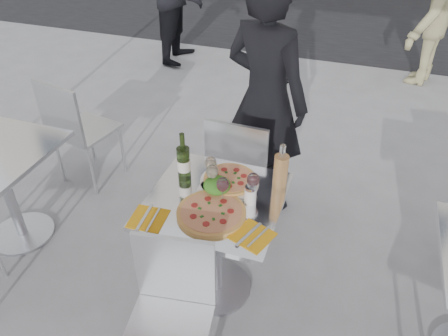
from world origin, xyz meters
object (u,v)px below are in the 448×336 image
(woman_diner, at_px, (266,100))
(napkin_right, at_px, (253,235))
(carafe, at_px, (281,172))
(wineglass_white_b, at_px, (211,164))
(side_table_left, at_px, (2,176))
(chair_far, at_px, (241,165))
(side_chair_lfar, at_px, (75,126))
(main_table, at_px, (216,227))
(wineglass_white_a, at_px, (212,172))
(wine_bottle, at_px, (184,161))
(pizza_far, at_px, (230,180))
(chair_near, at_px, (171,307))
(wineglass_red_a, at_px, (223,185))
(pizza_near, at_px, (211,213))
(sugar_shaker, at_px, (250,195))
(wineglass_red_b, at_px, (253,181))
(napkin_left, at_px, (148,218))
(pedestrian_b, at_px, (434,10))
(salad_plate, at_px, (217,186))

(woman_diner, bearing_deg, napkin_right, 122.72)
(carafe, height_order, wineglass_white_b, carafe)
(side_table_left, relative_size, wineglass_white_b, 4.76)
(chair_far, distance_m, side_chair_lfar, 1.37)
(main_table, bearing_deg, woman_diner, 88.12)
(wineglass_white_a, height_order, napkin_right, wineglass_white_a)
(side_chair_lfar, height_order, wine_bottle, wine_bottle)
(napkin_right, bearing_deg, side_table_left, -166.15)
(pizza_far, bearing_deg, chair_near, -94.53)
(side_chair_lfar, xyz_separation_m, wineglass_red_a, (1.46, -0.71, 0.31))
(chair_near, distance_m, carafe, 0.90)
(wineglass_white_a, xyz_separation_m, wineglass_white_b, (-0.03, 0.07, 0.00))
(main_table, relative_size, pizza_near, 2.07)
(chair_far, xyz_separation_m, wineglass_white_a, (-0.00, -0.54, 0.32))
(chair_near, xyz_separation_m, sugar_shaker, (0.22, 0.59, 0.29))
(wineglass_red_b, bearing_deg, chair_far, 112.78)
(sugar_shaker, distance_m, wineglass_red_a, 0.16)
(chair_near, height_order, side_chair_lfar, side_chair_lfar)
(pizza_far, relative_size, wineglass_red_a, 2.13)
(napkin_right, bearing_deg, woman_diner, 122.25)
(side_chair_lfar, xyz_separation_m, napkin_left, (1.14, -0.96, 0.20))
(wineglass_white_a, xyz_separation_m, napkin_left, (-0.23, -0.34, -0.11))
(chair_far, xyz_separation_m, chair_near, (0.01, -1.18, -0.03))
(pizza_near, bearing_deg, sugar_shaker, 43.52)
(main_table, xyz_separation_m, pedestrian_b, (1.25, 3.75, 0.31))
(chair_far, height_order, wineglass_red_a, chair_far)
(pizza_near, distance_m, napkin_left, 0.32)
(pizza_far, bearing_deg, napkin_left, -125.31)
(wineglass_red_b, bearing_deg, napkin_right, -74.05)
(sugar_shaker, relative_size, napkin_left, 0.53)
(salad_plate, relative_size, sugar_shaker, 2.06)
(wineglass_white_b, xyz_separation_m, napkin_left, (-0.19, -0.41, -0.11))
(napkin_left, bearing_deg, wineglass_white_a, 52.45)
(carafe, bearing_deg, chair_far, 129.08)
(chair_near, xyz_separation_m, napkin_left, (-0.24, 0.30, 0.24))
(side_chair_lfar, height_order, napkin_left, side_chair_lfar)
(chair_far, bearing_deg, wineglass_white_a, 90.91)
(pizza_far, relative_size, wineglass_white_a, 2.13)
(side_table_left, relative_size, pizza_far, 2.23)
(main_table, relative_size, pedestrian_b, 0.44)
(wine_bottle, bearing_deg, carafe, 7.50)
(wine_bottle, bearing_deg, sugar_shaker, -12.19)
(woman_diner, xyz_separation_m, carafe, (0.28, -0.76, -0.02))
(pizza_near, bearing_deg, wineglass_white_a, 108.30)
(napkin_right, bearing_deg, pedestrian_b, 96.74)
(pizza_far, relative_size, napkin_right, 1.45)
(wineglass_white_b, height_order, napkin_right, wineglass_white_b)
(carafe, height_order, wineglass_red_b, carafe)
(side_table_left, relative_size, pizza_near, 2.07)
(pizza_far, bearing_deg, napkin_right, -57.14)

